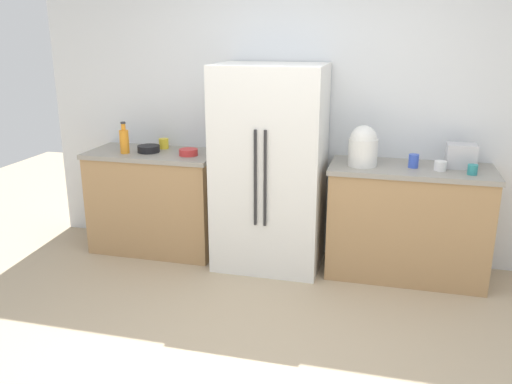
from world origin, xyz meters
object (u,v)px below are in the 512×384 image
(rice_cooker, at_px, (363,146))
(bowl_b, at_px, (149,149))
(cup_b, at_px, (440,166))
(cup_d, at_px, (414,161))
(toaster, at_px, (461,156))
(bottle_a, at_px, (124,140))
(cup_c, at_px, (164,144))
(bowl_a, at_px, (188,152))
(cup_a, at_px, (473,170))
(refrigerator, at_px, (270,168))

(rice_cooker, relative_size, bowl_b, 1.64)
(cup_b, bearing_deg, cup_d, 166.73)
(toaster, height_order, bottle_a, bottle_a)
(toaster, relative_size, cup_c, 2.45)
(bowl_b, bearing_deg, bottle_a, -154.27)
(toaster, relative_size, rice_cooker, 0.70)
(rice_cooker, bearing_deg, bowl_a, -179.80)
(cup_d, relative_size, bowl_a, 0.65)
(toaster, distance_m, bottle_a, 2.85)
(toaster, xyz_separation_m, bottle_a, (-2.84, -0.19, 0.02))
(rice_cooker, bearing_deg, cup_c, 173.66)
(cup_a, bearing_deg, cup_d, 164.78)
(refrigerator, bearing_deg, cup_c, 168.94)
(refrigerator, bearing_deg, cup_a, -2.78)
(toaster, xyz_separation_m, cup_d, (-0.36, -0.09, -0.04))
(cup_b, bearing_deg, cup_a, -16.92)
(bottle_a, relative_size, cup_a, 3.59)
(toaster, height_order, cup_d, toaster)
(toaster, bearing_deg, cup_a, -72.44)
(toaster, xyz_separation_m, rice_cooker, (-0.76, -0.13, 0.06))
(cup_b, bearing_deg, toaster, 41.28)
(rice_cooker, relative_size, cup_c, 3.51)
(refrigerator, height_order, bowl_b, refrigerator)
(cup_c, bearing_deg, cup_b, -5.07)
(toaster, bearing_deg, cup_c, 178.36)
(bottle_a, distance_m, cup_d, 2.48)
(toaster, bearing_deg, refrigerator, -175.03)
(cup_c, bearing_deg, cup_a, -6.12)
(cup_b, relative_size, cup_c, 1.01)
(refrigerator, relative_size, toaster, 7.59)
(bottle_a, xyz_separation_m, bowl_a, (0.58, 0.06, -0.09))
(refrigerator, xyz_separation_m, cup_a, (1.59, -0.08, 0.11))
(cup_a, distance_m, cup_c, 2.67)
(rice_cooker, height_order, cup_a, rice_cooker)
(refrigerator, relative_size, cup_c, 18.61)
(cup_b, height_order, bowl_b, cup_b)
(rice_cooker, distance_m, bowl_a, 1.50)
(refrigerator, relative_size, cup_a, 22.13)
(refrigerator, relative_size, bowl_b, 8.70)
(cup_d, bearing_deg, bowl_a, -178.78)
(bottle_a, bearing_deg, cup_a, -0.33)
(cup_b, relative_size, cup_d, 0.88)
(rice_cooker, bearing_deg, cup_d, 5.05)
(cup_c, xyz_separation_m, bowl_a, (0.32, -0.21, -0.02))
(bowl_b, bearing_deg, cup_b, -0.87)
(cup_d, bearing_deg, toaster, 14.50)
(cup_c, height_order, cup_d, cup_d)
(rice_cooker, xyz_separation_m, cup_c, (-1.82, 0.20, -0.11))
(bottle_a, relative_size, bowl_a, 1.70)
(bottle_a, height_order, bowl_a, bottle_a)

